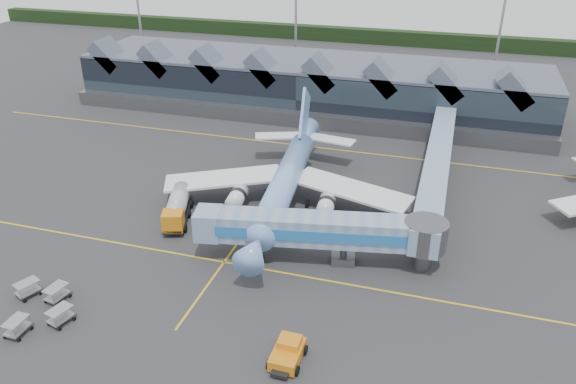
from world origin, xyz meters
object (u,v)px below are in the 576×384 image
(pushback_tug, at_px, (288,353))
(jet_bridge, at_px, (333,231))
(fuel_truck, at_px, (178,205))
(main_airliner, at_px, (286,180))

(pushback_tug, bearing_deg, jet_bridge, 89.50)
(jet_bridge, distance_m, pushback_tug, 16.65)
(fuel_truck, bearing_deg, pushback_tug, -62.61)
(main_airliner, distance_m, pushback_tug, 29.56)
(jet_bridge, bearing_deg, fuel_truck, 158.60)
(main_airliner, relative_size, jet_bridge, 1.41)
(pushback_tug, bearing_deg, main_airliner, 107.89)
(jet_bridge, height_order, pushback_tug, jet_bridge)
(fuel_truck, relative_size, pushback_tug, 2.22)
(fuel_truck, bearing_deg, jet_bridge, -29.00)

